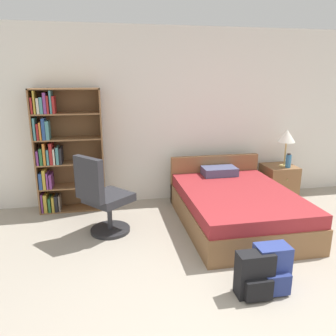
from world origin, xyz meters
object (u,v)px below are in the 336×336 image
at_px(table_lamp, 287,137).
at_px(backpack_black, 255,276).
at_px(backpack_blue, 272,269).
at_px(water_bottle, 288,161).
at_px(bed, 235,205).
at_px(bookshelf, 61,151).
at_px(nightstand, 278,182).
at_px(office_chair, 103,198).

xyz_separation_m(table_lamp, backpack_black, (-1.51, -2.21, -0.80)).
height_order(table_lamp, backpack_blue, table_lamp).
bearing_deg(water_bottle, backpack_black, -125.60).
distance_m(bed, backpack_blue, 1.42).
bearing_deg(table_lamp, bed, -146.02).
bearing_deg(table_lamp, bookshelf, 177.26).
relative_size(table_lamp, backpack_blue, 1.36).
distance_m(bed, table_lamp, 1.53).
distance_m(bookshelf, water_bottle, 3.41).
bearing_deg(backpack_black, water_bottle, 54.40).
relative_size(nightstand, table_lamp, 0.91).
height_order(nightstand, backpack_blue, nightstand).
bearing_deg(bed, backpack_black, -105.36).
bearing_deg(nightstand, backpack_blue, -120.03).
height_order(nightstand, table_lamp, table_lamp).
bearing_deg(backpack_black, bookshelf, 128.13).
distance_m(bed, backpack_black, 1.52).
bearing_deg(bed, bookshelf, 158.20).
xyz_separation_m(office_chair, nightstand, (2.77, 0.80, -0.21)).
bearing_deg(backpack_black, table_lamp, 55.72).
relative_size(office_chair, backpack_black, 2.47).
distance_m(office_chair, backpack_blue, 2.07).
height_order(table_lamp, water_bottle, table_lamp).
bearing_deg(office_chair, nightstand, 16.14).
relative_size(nightstand, water_bottle, 2.40).
xyz_separation_m(water_bottle, backpack_blue, (-1.34, -2.08, -0.43)).
relative_size(bookshelf, office_chair, 1.72).
xyz_separation_m(nightstand, water_bottle, (0.07, -0.12, 0.37)).
bearing_deg(nightstand, water_bottle, -60.95).
xyz_separation_m(bed, nightstand, (1.06, 0.79, 0.02)).
relative_size(bookshelf, nightstand, 3.29).
xyz_separation_m(bookshelf, bed, (2.27, -0.91, -0.63)).
relative_size(office_chair, water_bottle, 4.59).
bearing_deg(bookshelf, table_lamp, -2.74).
xyz_separation_m(bed, office_chair, (-1.71, -0.01, 0.22)).
xyz_separation_m(nightstand, table_lamp, (0.04, -0.05, 0.73)).
bearing_deg(office_chair, backpack_black, -48.16).
bearing_deg(bed, office_chair, -179.64).
bearing_deg(backpack_black, office_chair, 131.84).
height_order(nightstand, backpack_black, nightstand).
height_order(bed, nightstand, bed).
bearing_deg(bookshelf, backpack_black, -51.87).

